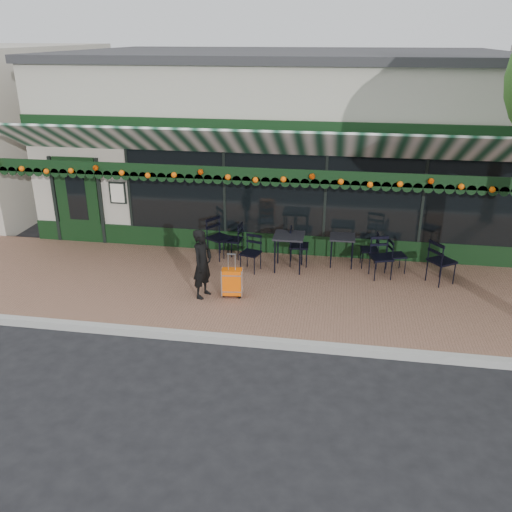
% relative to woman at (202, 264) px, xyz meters
% --- Properties ---
extents(ground, '(80.00, 80.00, 0.00)m').
position_rel_woman_xyz_m(ground, '(0.91, -1.39, -0.87)').
color(ground, black).
rests_on(ground, ground).
extents(sidewalk, '(18.00, 4.00, 0.15)m').
position_rel_woman_xyz_m(sidewalk, '(0.91, 0.61, -0.80)').
color(sidewalk, brown).
rests_on(sidewalk, ground).
extents(curb, '(18.00, 0.16, 0.15)m').
position_rel_woman_xyz_m(curb, '(0.91, -1.47, -0.80)').
color(curb, '#9E9E99').
rests_on(curb, ground).
extents(restaurant_building, '(12.00, 9.60, 4.50)m').
position_rel_woman_xyz_m(restaurant_building, '(0.91, 6.44, 1.40)').
color(restaurant_building, '#A9A192').
rests_on(restaurant_building, ground).
extents(woman, '(0.49, 0.61, 1.44)m').
position_rel_woman_xyz_m(woman, '(0.00, 0.00, 0.00)').
color(woman, black).
rests_on(woman, sidewalk).
extents(suitcase, '(0.43, 0.27, 0.93)m').
position_rel_woman_xyz_m(suitcase, '(0.58, 0.08, -0.41)').
color(suitcase, '#E75507').
rests_on(suitcase, sidewalk).
extents(cafe_table_a, '(0.57, 0.57, 0.70)m').
position_rel_woman_xyz_m(cafe_table_a, '(2.76, 2.10, -0.09)').
color(cafe_table_a, black).
rests_on(cafe_table_a, sidewalk).
extents(cafe_table_b, '(0.67, 0.67, 0.83)m').
position_rel_woman_xyz_m(cafe_table_b, '(1.57, 1.65, 0.02)').
color(cafe_table_b, black).
rests_on(cafe_table_b, sidewalk).
extents(chair_a_left, '(0.44, 0.44, 0.81)m').
position_rel_woman_xyz_m(chair_a_left, '(3.38, 2.11, -0.32)').
color(chair_a_left, black).
rests_on(chair_a_left, sidewalk).
extents(chair_a_right, '(0.48, 0.48, 0.77)m').
position_rel_woman_xyz_m(chair_a_right, '(3.98, 1.91, -0.33)').
color(chair_a_right, black).
rests_on(chair_a_right, sidewalk).
extents(chair_a_front, '(0.57, 0.57, 0.91)m').
position_rel_woman_xyz_m(chair_a_front, '(3.62, 1.54, -0.26)').
color(chair_a_front, black).
rests_on(chair_a_front, sidewalk).
extents(chair_a_extra, '(0.68, 0.68, 0.98)m').
position_rel_woman_xyz_m(chair_a_extra, '(4.88, 1.47, -0.23)').
color(chair_a_extra, black).
rests_on(chair_a_extra, sidewalk).
extents(chair_b_left, '(0.46, 0.46, 0.87)m').
position_rel_woman_xyz_m(chair_b_left, '(0.18, 2.16, -0.29)').
color(chair_b_left, black).
rests_on(chair_b_left, sidewalk).
extents(chair_b_right, '(0.47, 0.47, 0.91)m').
position_rel_woman_xyz_m(chair_b_right, '(1.78, 1.97, -0.27)').
color(chair_b_right, black).
rests_on(chair_b_right, sidewalk).
extents(chair_b_front, '(0.51, 0.51, 0.83)m').
position_rel_woman_xyz_m(chair_b_front, '(0.74, 1.43, -0.30)').
color(chair_b_front, black).
rests_on(chair_b_front, sidewalk).
extents(chair_solo, '(0.68, 0.68, 0.98)m').
position_rel_woman_xyz_m(chair_solo, '(-0.13, 2.07, -0.23)').
color(chair_solo, black).
rests_on(chair_solo, sidewalk).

